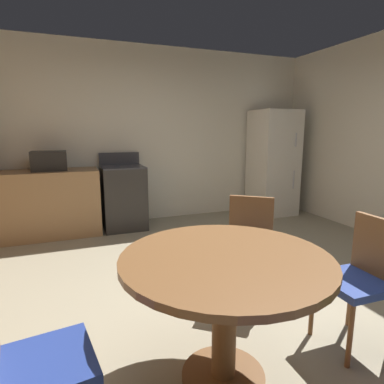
{
  "coord_description": "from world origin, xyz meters",
  "views": [
    {
      "loc": [
        -1.15,
        -2.26,
        1.43
      ],
      "look_at": [
        0.08,
        0.96,
        0.76
      ],
      "focal_mm": 29.99,
      "sensor_mm": 36.0,
      "label": 1
    }
  ],
  "objects_px": {
    "oven_range": "(124,197)",
    "microwave": "(49,161)",
    "chair_northeast": "(249,241)",
    "chair_west": "(25,360)",
    "dining_table": "(225,283)",
    "chair_east": "(362,274)",
    "refrigerator": "(273,163)"
  },
  "relations": [
    {
      "from": "oven_range",
      "to": "microwave",
      "type": "xyz_separation_m",
      "value": [
        -0.96,
        -0.0,
        0.56
      ]
    },
    {
      "from": "refrigerator",
      "to": "dining_table",
      "type": "height_order",
      "value": "refrigerator"
    },
    {
      "from": "chair_east",
      "to": "chair_northeast",
      "type": "distance_m",
      "value": 0.89
    },
    {
      "from": "oven_range",
      "to": "chair_northeast",
      "type": "distance_m",
      "value": 2.51
    },
    {
      "from": "refrigerator",
      "to": "microwave",
      "type": "distance_m",
      "value": 3.51
    },
    {
      "from": "oven_range",
      "to": "chair_northeast",
      "type": "xyz_separation_m",
      "value": [
        0.67,
        -2.42,
        0.03
      ]
    },
    {
      "from": "chair_west",
      "to": "dining_table",
      "type": "bearing_deg",
      "value": 0.0
    },
    {
      "from": "oven_range",
      "to": "chair_northeast",
      "type": "bearing_deg",
      "value": -74.57
    },
    {
      "from": "chair_northeast",
      "to": "chair_east",
      "type": "bearing_deg",
      "value": 63.29
    },
    {
      "from": "microwave",
      "to": "dining_table",
      "type": "xyz_separation_m",
      "value": [
        1.01,
        -3.2,
        -0.43
      ]
    },
    {
      "from": "microwave",
      "to": "chair_northeast",
      "type": "relative_size",
      "value": 0.51
    },
    {
      "from": "chair_northeast",
      "to": "chair_west",
      "type": "bearing_deg",
      "value": -21.67
    },
    {
      "from": "oven_range",
      "to": "microwave",
      "type": "bearing_deg",
      "value": -179.79
    },
    {
      "from": "chair_east",
      "to": "chair_west",
      "type": "xyz_separation_m",
      "value": [
        -1.98,
        -0.11,
        0.0
      ]
    },
    {
      "from": "chair_east",
      "to": "refrigerator",
      "type": "bearing_deg",
      "value": -113.39
    },
    {
      "from": "dining_table",
      "to": "chair_west",
      "type": "relative_size",
      "value": 1.33
    },
    {
      "from": "oven_range",
      "to": "chair_northeast",
      "type": "relative_size",
      "value": 1.26
    },
    {
      "from": "oven_range",
      "to": "chair_east",
      "type": "xyz_separation_m",
      "value": [
        1.04,
        -3.23,
        0.03
      ]
    },
    {
      "from": "refrigerator",
      "to": "chair_west",
      "type": "height_order",
      "value": "refrigerator"
    },
    {
      "from": "oven_range",
      "to": "chair_east",
      "type": "height_order",
      "value": "oven_range"
    },
    {
      "from": "dining_table",
      "to": "chair_east",
      "type": "relative_size",
      "value": 1.33
    },
    {
      "from": "chair_east",
      "to": "chair_west",
      "type": "distance_m",
      "value": 1.98
    },
    {
      "from": "dining_table",
      "to": "chair_west",
      "type": "distance_m",
      "value": 1.0
    },
    {
      "from": "refrigerator",
      "to": "chair_northeast",
      "type": "bearing_deg",
      "value": -128.39
    },
    {
      "from": "oven_range",
      "to": "refrigerator",
      "type": "xyz_separation_m",
      "value": [
        2.54,
        -0.05,
        0.41
      ]
    },
    {
      "from": "oven_range",
      "to": "chair_west",
      "type": "height_order",
      "value": "oven_range"
    },
    {
      "from": "refrigerator",
      "to": "chair_northeast",
      "type": "relative_size",
      "value": 2.02
    },
    {
      "from": "dining_table",
      "to": "chair_northeast",
      "type": "distance_m",
      "value": 1.0
    },
    {
      "from": "refrigerator",
      "to": "chair_east",
      "type": "relative_size",
      "value": 2.02
    },
    {
      "from": "refrigerator",
      "to": "dining_table",
      "type": "bearing_deg",
      "value": -128.4
    },
    {
      "from": "chair_east",
      "to": "chair_northeast",
      "type": "relative_size",
      "value": 1.0
    },
    {
      "from": "dining_table",
      "to": "chair_west",
      "type": "bearing_deg",
      "value": -171.79
    }
  ]
}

